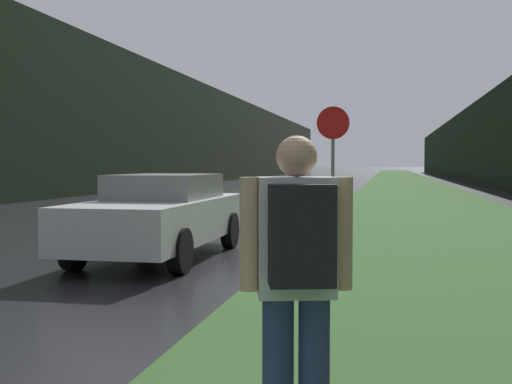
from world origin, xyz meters
name	(u,v)px	position (x,y,z in m)	size (l,w,h in m)	color
grass_verge	(410,189)	(6.83, 40.00, 0.01)	(6.00, 240.00, 0.02)	#2D5123
lane_stripe_c	(104,241)	(0.00, 12.37, 0.00)	(0.12, 3.00, 0.01)	silver
lane_stripe_d	(203,214)	(0.00, 19.37, 0.00)	(0.12, 3.00, 0.01)	silver
lane_stripe_e	(251,201)	(0.00, 26.37, 0.00)	(0.12, 3.00, 0.01)	silver
treeline_far_side	(194,134)	(-9.83, 50.00, 3.97)	(2.00, 140.00, 7.95)	black
treeline_near_side	(490,143)	(12.83, 50.00, 3.09)	(2.00, 140.00, 6.19)	black
stop_sign	(333,158)	(4.47, 13.67, 1.68)	(0.67, 0.07, 2.73)	slate
hitchhiker_with_backpack	(297,276)	(5.14, 3.69, 0.98)	(0.57, 0.49, 1.70)	navy
car_passing_near	(162,215)	(1.91, 10.49, 0.72)	(1.83, 4.66, 1.38)	#BCBCBC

